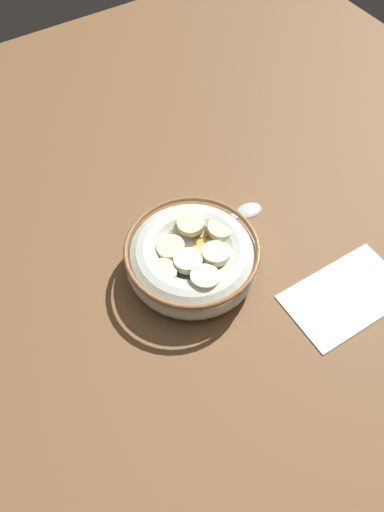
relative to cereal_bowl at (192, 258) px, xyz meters
The scene contains 4 objects.
ground_plane 3.65cm from the cereal_bowl, 79.72° to the right, with size 122.07×122.07×2.00cm, color brown.
cereal_bowl is the anchor object (origin of this frame).
spoon 10.19cm from the cereal_bowl, 154.46° to the right, with size 15.98×2.90×0.80cm.
folded_napkin 19.37cm from the cereal_bowl, 136.56° to the left, with size 15.09×9.05×0.30cm, color silver.
Camera 1 is at (18.06, 28.97, 52.30)cm, focal length 34.61 mm.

